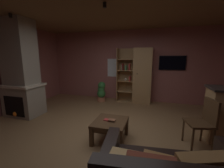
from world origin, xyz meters
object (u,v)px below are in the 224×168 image
(bookshelf_cabinet, at_px, (140,76))
(stone_fireplace, at_px, (21,74))
(dining_chair, at_px, (204,120))
(table_book_0, at_px, (107,120))
(table_book_1, at_px, (112,120))
(coffee_table, at_px, (110,125))
(potted_floor_plant, at_px, (101,92))
(wall_mounted_tv, at_px, (172,63))

(bookshelf_cabinet, bearing_deg, stone_fireplace, -145.49)
(dining_chair, bearing_deg, table_book_0, -171.20)
(bookshelf_cabinet, distance_m, table_book_1, 2.76)
(coffee_table, relative_size, table_book_1, 5.00)
(coffee_table, relative_size, table_book_0, 5.35)
(stone_fireplace, relative_size, potted_floor_plant, 3.49)
(potted_floor_plant, bearing_deg, dining_chair, -36.96)
(table_book_0, xyz_separation_m, potted_floor_plant, (-1.01, 2.37, -0.04))
(dining_chair, bearing_deg, bookshelf_cabinet, 120.21)
(coffee_table, bearing_deg, table_book_1, -8.90)
(bookshelf_cabinet, height_order, potted_floor_plant, bookshelf_cabinet)
(wall_mounted_tv, bearing_deg, table_book_1, -114.79)
(bookshelf_cabinet, bearing_deg, potted_floor_plant, -167.30)
(potted_floor_plant, bearing_deg, coffee_table, -65.60)
(table_book_1, bearing_deg, potted_floor_plant, 115.08)
(stone_fireplace, distance_m, table_book_0, 2.87)
(stone_fireplace, distance_m, bookshelf_cabinet, 3.75)
(bookshelf_cabinet, xyz_separation_m, table_book_0, (-0.37, -2.68, -0.56))
(stone_fireplace, relative_size, wall_mounted_tv, 3.00)
(potted_floor_plant, bearing_deg, stone_fireplace, -133.26)
(coffee_table, xyz_separation_m, dining_chair, (1.70, 0.28, 0.20))
(stone_fireplace, distance_m, coffee_table, 2.96)
(stone_fireplace, bearing_deg, coffee_table, -11.53)
(dining_chair, distance_m, potted_floor_plant, 3.48)
(stone_fireplace, relative_size, table_book_1, 19.97)
(coffee_table, distance_m, wall_mounted_tv, 3.40)
(table_book_0, bearing_deg, dining_chair, 8.80)
(table_book_1, bearing_deg, bookshelf_cabinet, 84.35)
(bookshelf_cabinet, relative_size, table_book_0, 15.93)
(coffee_table, bearing_deg, dining_chair, 9.48)
(dining_chair, bearing_deg, table_book_1, -170.12)
(stone_fireplace, xyz_separation_m, bookshelf_cabinet, (3.08, 2.12, -0.21))
(table_book_1, xyz_separation_m, wall_mounted_tv, (1.34, 2.90, 1.02))
(dining_chair, bearing_deg, wall_mounted_tv, 97.07)
(dining_chair, relative_size, potted_floor_plant, 1.21)
(table_book_0, distance_m, dining_chair, 1.80)
(stone_fireplace, xyz_separation_m, dining_chair, (4.48, -0.28, -0.67))
(bookshelf_cabinet, bearing_deg, dining_chair, -59.79)
(bookshelf_cabinet, height_order, wall_mounted_tv, bookshelf_cabinet)
(coffee_table, relative_size, potted_floor_plant, 0.87)
(table_book_0, distance_m, potted_floor_plant, 2.57)
(bookshelf_cabinet, relative_size, dining_chair, 2.15)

